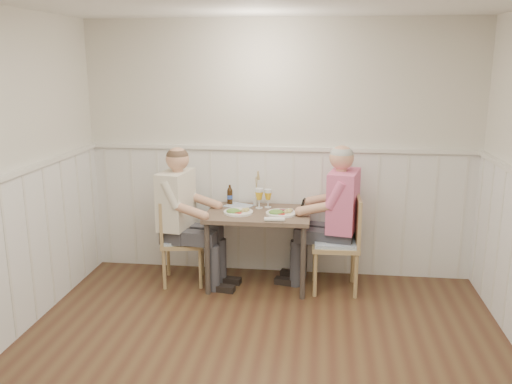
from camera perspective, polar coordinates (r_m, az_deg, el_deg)
room_shell at (r=3.31m, az=-0.65°, el=1.99°), size 4.04×4.54×2.60m
wainscot at (r=4.20m, az=0.65°, el=-7.26°), size 4.00×4.49×1.34m
dining_table at (r=5.31m, az=0.27°, el=-3.12°), size 1.01×0.70×0.75m
chair_right at (r=5.29m, az=9.01°, el=-4.98°), size 0.46×0.46×0.94m
chair_left at (r=5.47m, az=-8.26°, el=-4.73°), size 0.48×0.48×0.88m
man_in_pink at (r=5.32m, az=8.59°, el=-3.80°), size 0.73×0.52×1.44m
diner_cream at (r=5.42m, az=-7.91°, el=-3.63°), size 0.69×0.48×1.41m
plate_man at (r=5.20m, az=2.56°, el=-2.12°), size 0.30×0.30×0.07m
plate_diner at (r=5.24m, az=-2.04°, el=-2.02°), size 0.29×0.29×0.07m
beer_glass_a at (r=5.42m, az=1.28°, el=-0.35°), size 0.08×0.08×0.19m
beer_glass_b at (r=5.39m, az=0.33°, el=-0.31°), size 0.08×0.08×0.21m
beer_bottle at (r=5.56m, az=-2.77°, el=-0.39°), size 0.06×0.06×0.20m
rolled_napkin at (r=4.98m, az=1.96°, el=-2.90°), size 0.19×0.06×0.04m
grass_vase at (r=5.49m, az=-0.06°, el=0.31°), size 0.04×0.04×0.38m
gingham_mat at (r=5.51m, az=-1.83°, el=-1.46°), size 0.32×0.30×0.01m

